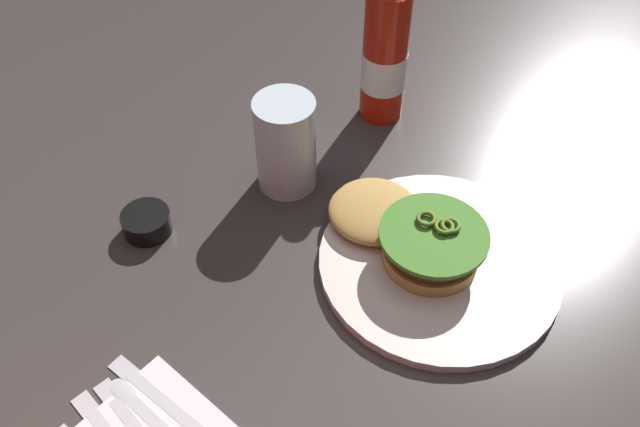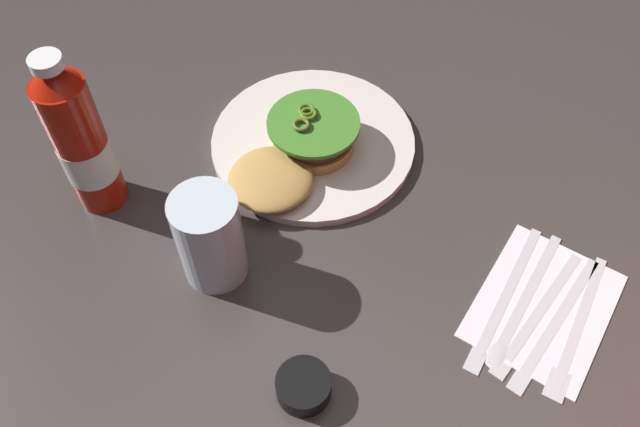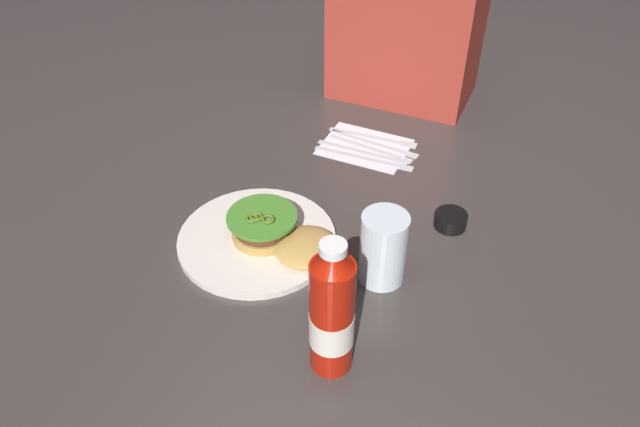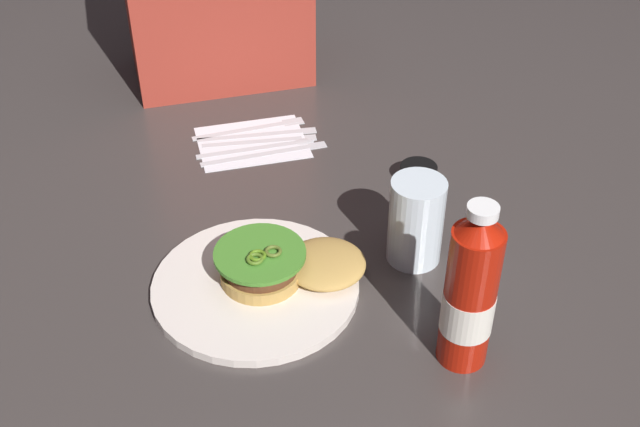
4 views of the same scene
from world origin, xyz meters
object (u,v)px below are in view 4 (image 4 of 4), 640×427
(dinner_plate, at_px, (256,286))
(butter_knife, at_px, (265,133))
(condiment_cup, at_px, (418,174))
(burger_sandwich, at_px, (285,264))
(steak_knife, at_px, (272,151))
(spoon_utensil, at_px, (272,144))
(water_glass, at_px, (416,221))
(napkin, at_px, (252,142))
(table_knife, at_px, (267,139))
(fork_utensil, at_px, (258,126))
(ketchup_bottle, at_px, (470,295))

(dinner_plate, height_order, butter_knife, dinner_plate)
(butter_knife, bearing_deg, condiment_cup, -43.73)
(burger_sandwich, bearing_deg, steak_knife, 80.57)
(steak_knife, relative_size, spoon_utensil, 1.07)
(steak_knife, bearing_deg, water_glass, -66.63)
(napkin, xyz_separation_m, table_knife, (0.03, -0.00, 0.00))
(burger_sandwich, height_order, table_knife, burger_sandwich)
(dinner_plate, bearing_deg, burger_sandwich, 5.12)
(water_glass, distance_m, fork_utensil, 0.42)
(ketchup_bottle, bearing_deg, condiment_cup, 77.35)
(spoon_utensil, xyz_separation_m, fork_utensil, (-0.01, 0.06, 0.00))
(butter_knife, bearing_deg, fork_utensil, 104.82)
(ketchup_bottle, xyz_separation_m, spoon_utensil, (-0.12, 0.52, -0.10))
(ketchup_bottle, bearing_deg, steak_knife, 104.05)
(water_glass, relative_size, spoon_utensil, 0.63)
(condiment_cup, height_order, napkin, condiment_cup)
(napkin, bearing_deg, dinner_plate, -100.70)
(burger_sandwich, bearing_deg, napkin, 85.84)
(burger_sandwich, bearing_deg, condiment_cup, 34.35)
(spoon_utensil, bearing_deg, ketchup_bottle, -76.87)
(butter_knife, bearing_deg, table_knife, -93.15)
(ketchup_bottle, bearing_deg, butter_knife, 102.60)
(dinner_plate, xyz_separation_m, burger_sandwich, (0.04, 0.00, 0.03))
(dinner_plate, distance_m, butter_knife, 0.39)
(dinner_plate, height_order, napkin, dinner_plate)
(burger_sandwich, relative_size, napkin, 1.13)
(napkin, relative_size, table_knife, 0.92)
(ketchup_bottle, bearing_deg, dinner_plate, 140.36)
(dinner_plate, distance_m, ketchup_bottle, 0.30)
(ketchup_bottle, height_order, table_knife, ketchup_bottle)
(burger_sandwich, relative_size, ketchup_bottle, 0.89)
(dinner_plate, xyz_separation_m, ketchup_bottle, (0.22, -0.18, 0.10))
(condiment_cup, xyz_separation_m, fork_utensil, (-0.21, 0.22, -0.01))
(dinner_plate, bearing_deg, table_knife, 75.37)
(spoon_utensil, bearing_deg, butter_knife, 95.48)
(ketchup_bottle, bearing_deg, napkin, 105.63)
(water_glass, distance_m, butter_knife, 0.40)
(dinner_plate, relative_size, fork_utensil, 1.40)
(water_glass, bearing_deg, napkin, 114.53)
(dinner_plate, bearing_deg, fork_utensil, 77.71)
(napkin, height_order, butter_knife, butter_knife)
(fork_utensil, bearing_deg, ketchup_bottle, -77.31)
(spoon_utensil, bearing_deg, table_knife, 105.33)
(condiment_cup, xyz_separation_m, butter_knife, (-0.21, 0.20, -0.01))
(condiment_cup, bearing_deg, butter_knife, 136.27)
(napkin, bearing_deg, table_knife, -6.87)
(dinner_plate, bearing_deg, butter_knife, 76.00)
(burger_sandwich, xyz_separation_m, fork_utensil, (0.05, 0.40, -0.03))
(condiment_cup, height_order, steak_knife, condiment_cup)
(steak_knife, distance_m, table_knife, 0.04)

